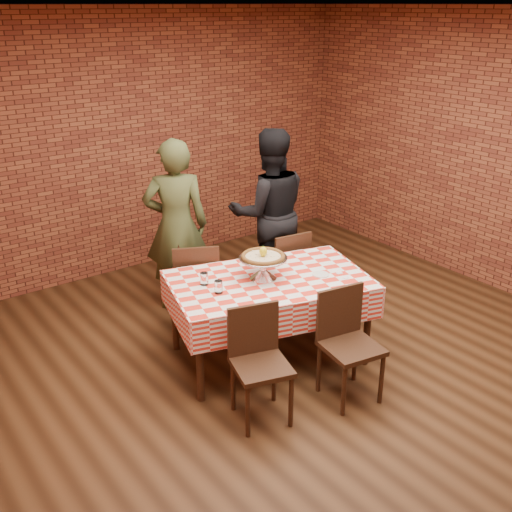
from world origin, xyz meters
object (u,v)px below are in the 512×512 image
object	(u,v)px
table	(269,319)
pizza	(263,257)
chair_near_right	(351,348)
diner_black	(269,213)
condiment_caddy	(257,259)
chair_far_left	(196,284)
chair_near_left	(261,368)
diner_olive	(176,226)
pizza_stand	(263,268)
water_glass_left	(218,287)
chair_far_right	(283,270)
water_glass_right	(204,279)

from	to	relation	value
table	pizza	size ratio (longest dim) A/B	4.46
chair_near_right	diner_black	xyz separation A→B (m)	(0.70, 1.94, 0.44)
table	condiment_caddy	size ratio (longest dim) A/B	12.55
condiment_caddy	diner_black	distance (m)	1.10
chair_far_left	diner_black	size ratio (longest dim) A/B	0.51
pizza	chair_near_right	size ratio (longest dim) A/B	0.41
table	condiment_caddy	bearing A→B (deg)	72.51
pizza	chair_near_left	distance (m)	1.03
diner_olive	diner_black	xyz separation A→B (m)	(0.97, -0.26, 0.01)
table	condiment_caddy	world-z (taller)	condiment_caddy
chair_near_right	chair_far_left	xyz separation A→B (m)	(-0.37, 1.70, 0.00)
pizza_stand	diner_olive	bearing A→B (deg)	94.32
water_glass_left	chair_far_right	world-z (taller)	chair_far_right
pizza_stand	water_glass_right	xyz separation A→B (m)	(-0.47, 0.18, -0.04)
water_glass_left	water_glass_right	world-z (taller)	same
condiment_caddy	pizza	bearing A→B (deg)	-78.44
chair_far_left	diner_black	world-z (taller)	diner_black
pizza_stand	chair_far_right	world-z (taller)	pizza_stand
water_glass_left	condiment_caddy	distance (m)	0.64
chair_near_left	diner_olive	xyz separation A→B (m)	(0.45, 2.00, 0.44)
chair_far_left	water_glass_left	bearing A→B (deg)	98.38
pizza	water_glass_left	xyz separation A→B (m)	(-0.46, -0.02, -0.14)
pizza	diner_black	xyz separation A→B (m)	(0.87, 1.04, -0.07)
pizza	water_glass_left	size ratio (longest dim) A/B	3.47
condiment_caddy	diner_olive	bearing A→B (deg)	139.55
condiment_caddy	chair_far_left	distance (m)	0.74
chair_near_right	water_glass_right	bearing A→B (deg)	130.45
diner_olive	water_glass_right	bearing A→B (deg)	98.93
pizza_stand	chair_far_right	distance (m)	0.98
pizza_stand	chair_near_right	size ratio (longest dim) A/B	0.47
table	water_glass_right	bearing A→B (deg)	155.33
pizza_stand	chair_near_left	distance (m)	0.98
pizza_stand	chair_near_right	world-z (taller)	pizza_stand
water_glass_left	diner_olive	size ratio (longest dim) A/B	0.06
chair_far_left	condiment_caddy	bearing A→B (deg)	146.21
condiment_caddy	diner_black	xyz separation A→B (m)	(0.75, 0.80, 0.06)
pizza_stand	chair_near_right	bearing A→B (deg)	-79.36
table	diner_black	xyz separation A→B (m)	(0.84, 1.08, 0.51)
chair_far_right	diner_black	distance (m)	0.67
chair_near_left	pizza_stand	bearing A→B (deg)	68.51
water_glass_right	chair_near_right	world-z (taller)	chair_near_right
pizza_stand	diner_olive	distance (m)	1.30
pizza_stand	condiment_caddy	world-z (taller)	pizza_stand
condiment_caddy	chair_far_right	size ratio (longest dim) A/B	0.15
chair_near_left	chair_far_left	world-z (taller)	chair_far_left
condiment_caddy	chair_far_right	xyz separation A→B (m)	(0.57, 0.33, -0.38)
diner_olive	diner_black	world-z (taller)	diner_black
water_glass_right	pizza_stand	bearing A→B (deg)	-20.99
table	chair_far_left	xyz separation A→B (m)	(-0.22, 0.84, 0.07)
water_glass_left	chair_near_right	world-z (taller)	chair_near_right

